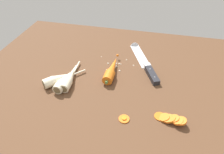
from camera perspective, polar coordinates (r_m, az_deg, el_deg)
ground_plane at (r=85.95cm, az=0.29°, el=-0.97°), size 120.00×90.00×4.00cm
chefs_knife at (r=94.84cm, az=8.80°, el=4.92°), size 17.23×33.07×4.18cm
whole_carrot at (r=84.99cm, az=-0.13°, el=2.05°), size 4.47×20.90×4.20cm
parsnip_front at (r=81.87cm, az=-13.61°, el=-1.10°), size 4.64×18.17×4.00cm
parsnip_mid_left at (r=83.41cm, az=-15.20°, el=-0.55°), size 14.04×15.16×4.00cm
parsnip_mid_right at (r=82.48cm, az=-12.14°, el=-0.47°), size 4.40×19.90×4.00cm
carrot_slice_stack at (r=70.29cm, az=16.34°, el=-11.37°), size 10.33×5.51×3.37cm
carrot_slice_stray_near at (r=68.63cm, az=3.48°, el=-11.78°), size 3.67×3.67×0.70cm
mince_crumbs at (r=90.87cm, az=1.46°, el=3.50°), size 16.77×10.29×0.87cm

